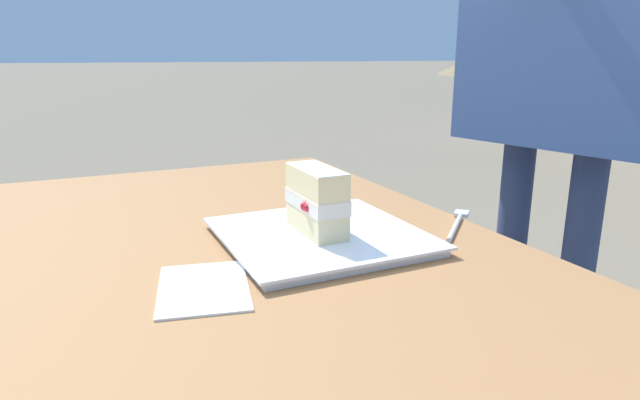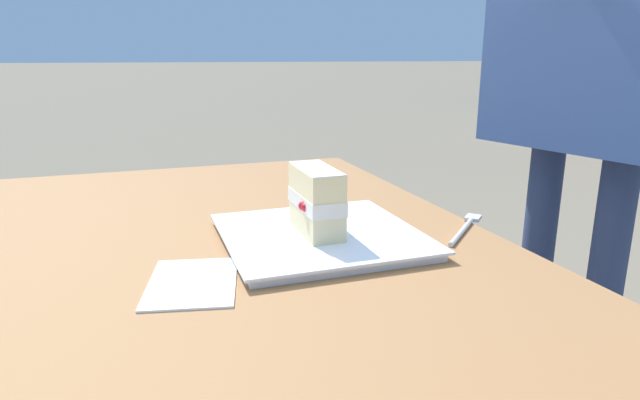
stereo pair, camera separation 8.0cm
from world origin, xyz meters
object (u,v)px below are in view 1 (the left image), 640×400
object	(u,v)px
dessert_plate	(320,236)
diner_person	(568,22)
paper_napkin	(204,287)
patio_table	(172,312)
cake_slice	(316,201)
parked_car_near	(581,64)
dessert_fork	(457,222)

from	to	relation	value
dessert_plate	diner_person	distance (m)	0.73
paper_napkin	dessert_plate	bearing A→B (deg)	115.47
patio_table	dessert_plate	world-z (taller)	dessert_plate
cake_slice	parked_car_near	xyz separation A→B (m)	(-8.20, 10.37, 0.03)
patio_table	dessert_plate	bearing A→B (deg)	75.43
dessert_fork	paper_napkin	xyz separation A→B (m)	(0.07, -0.45, -0.00)
dessert_plate	paper_napkin	world-z (taller)	dessert_plate
paper_napkin	diner_person	xyz separation A→B (m)	(-0.23, 0.83, 0.34)
parked_car_near	dessert_fork	bearing A→B (deg)	-50.91
paper_napkin	parked_car_near	world-z (taller)	parked_car_near
parked_car_near	patio_table	bearing A→B (deg)	-52.42
patio_table	diner_person	bearing A→B (deg)	95.52
dessert_fork	parked_car_near	size ratio (longest dim) A/B	0.03
dessert_plate	parked_car_near	xyz separation A→B (m)	(-8.20, 10.36, 0.08)
patio_table	paper_napkin	bearing A→B (deg)	6.56
cake_slice	parked_car_near	size ratio (longest dim) A/B	0.03
cake_slice	parked_car_near	bearing A→B (deg)	128.34
patio_table	parked_car_near	world-z (taller)	parked_car_near
cake_slice	paper_napkin	xyz separation A→B (m)	(0.10, -0.20, -0.06)
dessert_plate	paper_napkin	distance (m)	0.22
dessert_plate	dessert_fork	bearing A→B (deg)	85.00
diner_person	parked_car_near	distance (m)	12.64
patio_table	dessert_fork	world-z (taller)	dessert_fork
dessert_fork	parked_car_near	world-z (taller)	parked_car_near
patio_table	cake_slice	bearing A→B (deg)	74.97
dessert_plate	cake_slice	xyz separation A→B (m)	(0.00, -0.01, 0.06)
dessert_plate	diner_person	size ratio (longest dim) A/B	0.18
dessert_plate	dessert_fork	xyz separation A→B (m)	(0.02, 0.24, -0.00)
patio_table	paper_napkin	world-z (taller)	paper_napkin
paper_napkin	diner_person	size ratio (longest dim) A/B	0.11
parked_car_near	paper_napkin	bearing A→B (deg)	-51.86
dessert_plate	cake_slice	distance (m)	0.06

